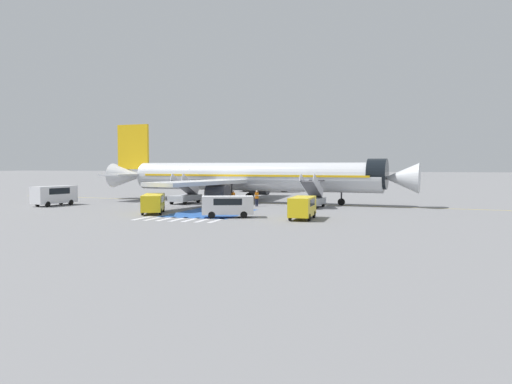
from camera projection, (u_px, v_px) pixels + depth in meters
The scene contains 23 objects.
ground_plane at pixel (261, 203), 62.76m from camera, with size 600.00×600.00×0.00m, color slate.
apron_leadline_yellow at pixel (253, 203), 63.96m from camera, with size 0.20×76.82×0.01m, color gold.
apron_stand_patch_blue at pixel (211, 213), 50.20m from camera, with size 6.94×10.28×0.01m, color #2856A8.
apron_walkway_bar_0 at pixel (143, 218), 45.42m from camera, with size 0.44×3.60×0.01m, color silver.
apron_walkway_bar_1 at pixel (154, 218), 45.08m from camera, with size 0.44×3.60×0.01m, color silver.
apron_walkway_bar_2 at pixel (166, 219), 44.74m from camera, with size 0.44×3.60×0.01m, color silver.
apron_walkway_bar_3 at pixel (179, 219), 44.40m from camera, with size 0.44×3.60×0.01m, color silver.
apron_walkway_bar_4 at pixel (191, 220), 44.05m from camera, with size 0.44×3.60×0.01m, color silver.
apron_walkway_bar_5 at pixel (204, 220), 43.71m from camera, with size 0.44×3.60×0.01m, color silver.
apron_walkway_bar_6 at pixel (216, 221), 43.37m from camera, with size 0.44×3.60×0.01m, color silver.
airliner at pixel (248, 177), 64.03m from camera, with size 42.29×31.76×10.52m.
boarding_stairs_forward at pixel (312, 199), 56.51m from camera, with size 2.64×5.39×3.95m.
boarding_stairs_aft at pixel (185, 196), 62.65m from camera, with size 2.64×5.39×3.81m.
fuel_tanker at pixel (264, 181), 89.65m from camera, with size 10.07×2.95×3.67m.
service_van_0 at pixel (54, 194), 59.29m from camera, with size 3.10×5.58×2.33m.
service_van_1 at pixel (153, 202), 49.61m from camera, with size 3.71×5.55×1.91m.
service_van_2 at pixel (302, 206), 44.36m from camera, with size 1.92×4.54×1.99m.
service_van_3 at pixel (228, 205), 45.87m from camera, with size 5.05×3.43×1.97m.
baggage_cart at pixel (238, 206), 55.80m from camera, with size 2.85×2.94×0.87m.
ground_crew_0 at pixel (257, 197), 58.19m from camera, with size 0.49×0.38×1.87m.
ground_crew_1 at pixel (214, 197), 58.93m from camera, with size 0.42×0.49×1.82m.
ground_crew_2 at pixel (233, 197), 60.16m from camera, with size 0.35×0.48×1.74m.
ground_crew_3 at pixel (220, 196), 61.53m from camera, with size 0.46×0.29×1.71m.
Camera 1 is at (17.30, -60.15, 4.84)m, focal length 35.00 mm.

